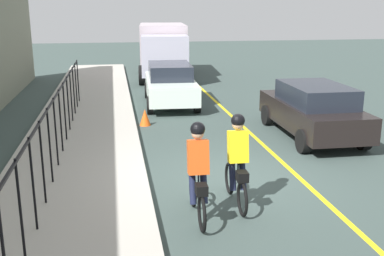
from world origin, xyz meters
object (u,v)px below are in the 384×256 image
(cyclist_lead, at_px, (237,161))
(box_truck_background, at_px, (163,48))
(traffic_cone_near, at_px, (145,117))
(parked_sedan_rear, at_px, (170,84))
(cyclist_follow, at_px, (198,172))
(patrol_sedan, at_px, (313,109))

(cyclist_lead, height_order, box_truck_background, box_truck_background)
(cyclist_lead, relative_size, traffic_cone_near, 3.42)
(parked_sedan_rear, height_order, box_truck_background, box_truck_background)
(box_truck_background, distance_m, traffic_cone_near, 10.51)
(cyclist_lead, height_order, parked_sedan_rear, cyclist_lead)
(cyclist_lead, bearing_deg, parked_sedan_rear, 1.83)
(cyclist_follow, height_order, parked_sedan_rear, cyclist_follow)
(cyclist_lead, relative_size, patrol_sedan, 0.41)
(traffic_cone_near, bearing_deg, box_truck_background, -9.56)
(parked_sedan_rear, relative_size, box_truck_background, 0.65)
(cyclist_lead, bearing_deg, patrol_sedan, -37.25)
(cyclist_lead, height_order, patrol_sedan, cyclist_lead)
(box_truck_background, bearing_deg, cyclist_lead, 3.10)
(cyclist_lead, distance_m, cyclist_follow, 0.97)
(cyclist_follow, bearing_deg, patrol_sedan, -40.50)
(parked_sedan_rear, height_order, traffic_cone_near, parked_sedan_rear)
(box_truck_background, height_order, traffic_cone_near, box_truck_background)
(patrol_sedan, distance_m, box_truck_background, 12.82)
(cyclist_lead, height_order, traffic_cone_near, cyclist_lead)
(parked_sedan_rear, xyz_separation_m, box_truck_background, (7.18, -0.52, 0.73))
(patrol_sedan, xyz_separation_m, box_truck_background, (12.44, 3.02, 0.73))
(cyclist_follow, xyz_separation_m, patrol_sedan, (4.81, -4.30, -0.09))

